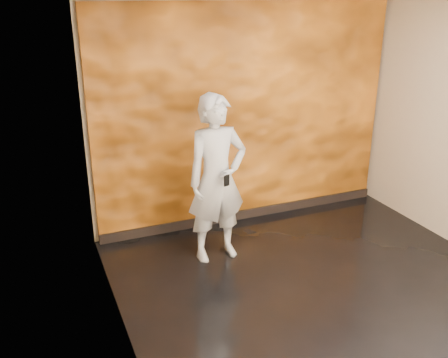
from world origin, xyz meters
TOP-DOWN VIEW (x-y plane):
  - room at (0.00, 0.00)m, footprint 4.02×4.02m
  - feature_wall at (0.00, 1.96)m, footprint 3.90×0.06m
  - baseboard at (0.00, 1.92)m, footprint 3.90×0.04m
  - man at (-0.74, 1.14)m, footprint 0.71×0.49m
  - phone at (-0.73, 0.89)m, footprint 0.07×0.03m

SIDE VIEW (x-z plane):
  - baseboard at x=0.00m, z-range 0.00..0.12m
  - man at x=-0.74m, z-range 0.00..1.87m
  - phone at x=-0.73m, z-range 0.95..1.07m
  - feature_wall at x=0.00m, z-range 0.00..2.75m
  - room at x=0.00m, z-range -0.01..2.81m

